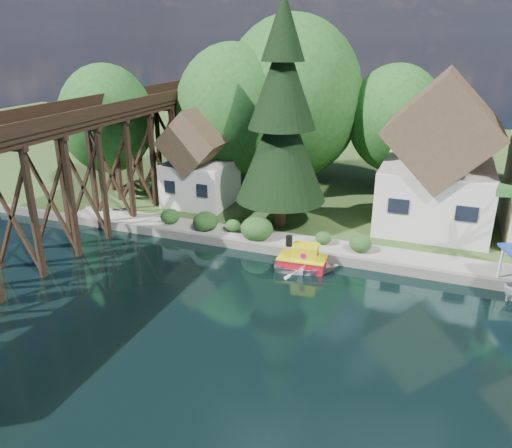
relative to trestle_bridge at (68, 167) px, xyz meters
The scene contains 12 objects.
ground 17.64m from the trestle_bridge, 17.91° to the right, with size 140.00×140.00×0.00m, color black.
bank 33.36m from the trestle_bridge, 60.97° to the left, with size 140.00×52.00×0.50m, color #30491D.
seawall 20.82m from the trestle_bridge, ahead, with size 60.00×0.40×0.62m, color slate.
promenade 22.90m from the trestle_bridge, 10.63° to the left, with size 50.00×2.60×0.06m, color gray.
trestle_bridge is the anchor object (origin of this frame).
house_left 25.42m from the trestle_bridge, 25.21° to the left, with size 7.64×8.64×11.02m.
shed 10.69m from the trestle_bridge, 61.81° to the left, with size 5.09×5.40×7.85m.
bg_trees 23.48m from the trestle_bridge, 43.41° to the left, with size 49.90×13.30×10.57m.
shrubs 12.79m from the trestle_bridge, 19.72° to the left, with size 15.76×2.47×1.70m.
conifer 14.70m from the trestle_bridge, 29.06° to the left, with size 6.43×6.43×15.83m.
tugboat 16.70m from the trestle_bridge, ahead, with size 3.03×1.79×2.13m.
boat_white_a 17.01m from the trestle_bridge, ahead, with size 2.85×3.98×0.83m, color silver.
Camera 1 is at (7.22, -20.51, 13.75)m, focal length 35.00 mm.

